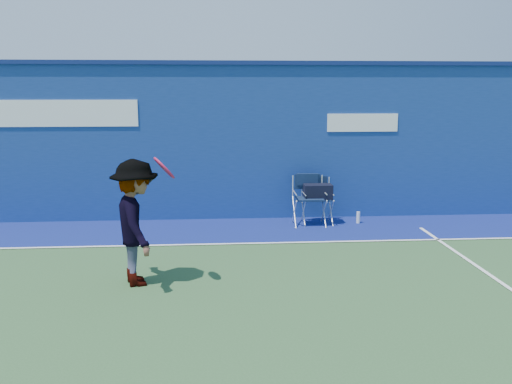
{
  "coord_description": "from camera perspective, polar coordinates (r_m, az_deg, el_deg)",
  "views": [
    {
      "loc": [
        0.74,
        -5.51,
        2.55
      ],
      "look_at": [
        1.33,
        2.6,
        1.0
      ],
      "focal_mm": 38.0,
      "sensor_mm": 36.0,
      "label": 1
    }
  ],
  "objects": [
    {
      "name": "ground",
      "position": [
        6.12,
        -11.06,
        -14.06
      ],
      "size": [
        80.0,
        80.0,
        0.0
      ],
      "primitive_type": "plane",
      "color": "#2E512B",
      "rests_on": "ground"
    },
    {
      "name": "stadium_wall",
      "position": [
        10.78,
        -8.12,
        5.37
      ],
      "size": [
        24.0,
        0.5,
        3.08
      ],
      "color": "navy",
      "rests_on": "ground"
    },
    {
      "name": "out_of_bounds_strip",
      "position": [
        9.97,
        -8.29,
        -4.12
      ],
      "size": [
        24.0,
        1.8,
        0.01
      ],
      "primitive_type": "cube",
      "color": "navy",
      "rests_on": "ground"
    },
    {
      "name": "court_lines",
      "position": [
        6.66,
        -10.44,
        -11.81
      ],
      "size": [
        24.0,
        12.0,
        0.01
      ],
      "color": "white",
      "rests_on": "out_of_bounds_strip"
    },
    {
      "name": "directors_chair_left",
      "position": [
        10.33,
        5.6,
        -1.76
      ],
      "size": [
        0.56,
        0.52,
        0.95
      ],
      "color": "silver",
      "rests_on": "ground"
    },
    {
      "name": "directors_chair_right",
      "position": [
        10.42,
        6.46,
        -1.34
      ],
      "size": [
        0.53,
        0.48,
        0.89
      ],
      "color": "silver",
      "rests_on": "ground"
    },
    {
      "name": "water_bottle",
      "position": [
        10.61,
        10.71,
        -2.66
      ],
      "size": [
        0.07,
        0.07,
        0.23
      ],
      "primitive_type": "cylinder",
      "color": "white",
      "rests_on": "ground"
    },
    {
      "name": "tennis_player",
      "position": [
        7.25,
        -12.51,
        -3.14
      ],
      "size": [
        1.04,
        1.21,
        1.72
      ],
      "color": "#EA4738",
      "rests_on": "ground"
    }
  ]
}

